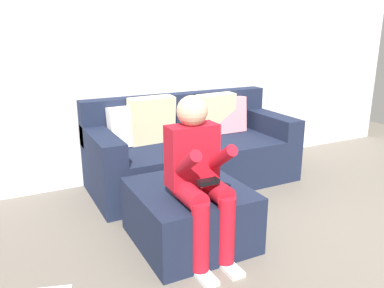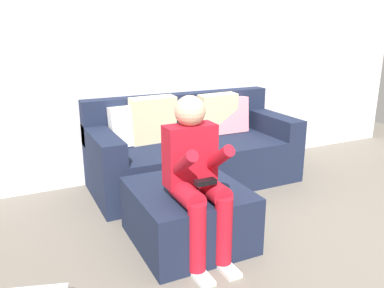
% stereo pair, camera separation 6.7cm
% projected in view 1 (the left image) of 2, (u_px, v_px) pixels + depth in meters
% --- Properties ---
extents(ground_plane, '(7.53, 7.53, 0.00)m').
position_uv_depth(ground_plane, '(362.00, 279.00, 2.47)').
color(ground_plane, '#6B6359').
extents(wall_back, '(5.79, 0.10, 2.79)m').
position_uv_depth(wall_back, '(190.00, 41.00, 4.13)').
color(wall_back, silver).
rests_on(wall_back, ground_plane).
extents(couch_sectional, '(2.05, 0.89, 0.90)m').
position_uv_depth(couch_sectional, '(191.00, 150.00, 3.97)').
color(couch_sectional, '#192138').
rests_on(couch_sectional, ground_plane).
extents(ottoman, '(0.78, 0.83, 0.42)m').
position_uv_depth(ottoman, '(189.00, 214.00, 2.87)').
color(ottoman, '#192138').
rests_on(ottoman, ground_plane).
extents(person_seated, '(0.35, 0.57, 1.11)m').
position_uv_depth(person_seated, '(199.00, 174.00, 2.57)').
color(person_seated, red).
rests_on(person_seated, ground_plane).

